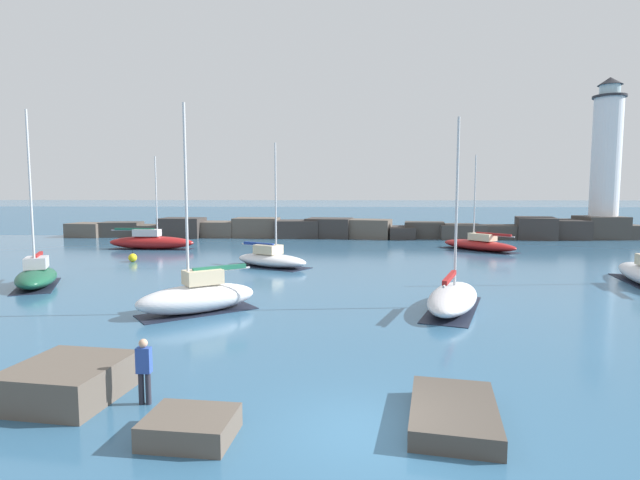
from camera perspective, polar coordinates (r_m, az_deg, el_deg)
The scene contains 13 objects.
ground_plane at distance 12.09m, azimuth 5.55°, elevation -21.01°, with size 600.00×600.00×0.00m, color #336084.
open_sea_beyond at distance 118.38m, azimuth 2.71°, elevation 2.95°, with size 400.00×116.00×0.01m.
breakwater_jetty at distance 58.72m, azimuth 6.11°, elevation 1.25°, with size 66.90×6.40×2.57m.
lighthouse at distance 66.60m, azimuth 29.85°, elevation 7.23°, with size 4.19×4.19×18.29m.
foreground_rocks at distance 13.38m, azimuth -15.76°, elevation -16.67°, with size 12.44×4.32×0.95m.
sailboat_moored_0 at distance 48.15m, azimuth 17.72°, elevation -0.45°, with size 6.61×7.42×8.76m.
sailboat_moored_1 at distance 36.11m, azimuth -5.63°, elevation -2.14°, with size 6.34×5.21×8.81m.
sailboat_moored_2 at distance 23.81m, azimuth 14.94°, elevation -6.37°, with size 4.15×6.85×8.77m.
sailboat_moored_3 at distance 32.80m, azimuth -29.67°, elevation -3.53°, with size 4.08×5.76×9.88m.
sailboat_moored_4 at distance 49.45m, azimuth -18.75°, elevation -0.18°, with size 8.17×2.22×8.63m.
sailboat_moored_6 at distance 23.11m, azimuth -13.76°, elevation -6.24°, with size 5.49×4.76×9.19m.
mooring_buoy_orange_near at distance 41.03m, azimuth -20.62°, elevation -1.90°, with size 0.65×0.65×0.85m.
person_on_rocks at distance 13.77m, azimuth -19.47°, elevation -13.61°, with size 0.36×0.22×1.70m.
Camera 1 is at (-0.64, -10.79, 5.40)m, focal length 28.00 mm.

